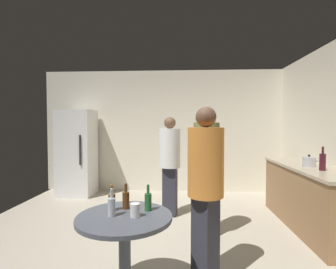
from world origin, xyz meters
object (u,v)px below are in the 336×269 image
(person_in_orange_shirt, at_px, (206,180))
(person_in_olive_shirt, at_px, (206,161))
(beer_bottle_brown, at_px, (126,200))
(person_in_white_shirt, at_px, (170,158))
(kettle, at_px, (309,162))
(refrigerator, at_px, (77,153))
(foreground_table, at_px, (125,228))
(beer_bottle_clear, at_px, (112,206))
(plastic_cup_white, at_px, (135,210))
(beer_bottle_green, at_px, (148,201))
(beer_bottle_amber, at_px, (112,201))
(wine_bottle_on_counter, at_px, (323,161))

(person_in_orange_shirt, relative_size, person_in_olive_shirt, 0.97)
(beer_bottle_brown, xyz_separation_m, person_in_white_shirt, (0.31, 1.87, 0.13))
(kettle, height_order, person_in_orange_shirt, person_in_orange_shirt)
(refrigerator, height_order, foreground_table, refrigerator)
(kettle, relative_size, beer_bottle_brown, 1.06)
(beer_bottle_brown, relative_size, beer_bottle_clear, 1.00)
(beer_bottle_brown, relative_size, person_in_white_shirt, 0.14)
(kettle, relative_size, plastic_cup_white, 2.22)
(kettle, xyz_separation_m, beer_bottle_green, (-2.09, -1.45, -0.15))
(kettle, xyz_separation_m, person_in_orange_shirt, (-1.57, -1.27, 0.00))
(beer_bottle_amber, xyz_separation_m, beer_bottle_clear, (0.04, -0.13, 0.00))
(wine_bottle_on_counter, height_order, beer_bottle_green, wine_bottle_on_counter)
(plastic_cup_white, bearing_deg, kettle, 36.50)
(kettle, height_order, foreground_table, kettle)
(person_in_orange_shirt, bearing_deg, beer_bottle_green, -20.76)
(beer_bottle_green, xyz_separation_m, person_in_white_shirt, (0.10, 1.91, 0.13))
(wine_bottle_on_counter, distance_m, person_in_white_shirt, 2.15)
(wine_bottle_on_counter, xyz_separation_m, person_in_white_shirt, (-2.01, 0.75, -0.07))
(refrigerator, xyz_separation_m, beer_bottle_brown, (1.73, -3.00, -0.08))
(foreground_table, xyz_separation_m, beer_bottle_green, (0.18, 0.13, 0.19))
(beer_bottle_clear, bearing_deg, person_in_white_shirt, 79.45)
(plastic_cup_white, height_order, person_in_white_shirt, person_in_white_shirt)
(wine_bottle_on_counter, xyz_separation_m, foreground_table, (-2.30, -1.29, -0.39))
(beer_bottle_amber, xyz_separation_m, person_in_orange_shirt, (0.84, 0.21, 0.15))
(kettle, xyz_separation_m, beer_bottle_amber, (-2.41, -1.48, -0.15))
(beer_bottle_brown, bearing_deg, refrigerator, 119.96)
(wine_bottle_on_counter, height_order, beer_bottle_clear, wine_bottle_on_counter)
(beer_bottle_amber, height_order, person_in_white_shirt, person_in_white_shirt)
(beer_bottle_brown, height_order, beer_bottle_green, same)
(wine_bottle_on_counter, relative_size, person_in_white_shirt, 0.19)
(kettle, relative_size, beer_bottle_amber, 1.06)
(wine_bottle_on_counter, xyz_separation_m, person_in_orange_shirt, (-1.59, -0.97, -0.05))
(refrigerator, relative_size, foreground_table, 2.25)
(beer_bottle_clear, distance_m, plastic_cup_white, 0.20)
(refrigerator, bearing_deg, person_in_white_shirt, -29.05)
(kettle, distance_m, beer_bottle_amber, 2.83)
(person_in_olive_shirt, bearing_deg, refrigerator, -93.75)
(foreground_table, distance_m, beer_bottle_brown, 0.25)
(beer_bottle_brown, relative_size, person_in_olive_shirt, 0.13)
(beer_bottle_clear, xyz_separation_m, plastic_cup_white, (0.20, -0.00, -0.03))
(beer_bottle_clear, xyz_separation_m, person_in_olive_shirt, (0.90, 1.31, 0.19))
(beer_bottle_green, bearing_deg, beer_bottle_brown, 170.31)
(beer_bottle_brown, bearing_deg, plastic_cup_white, -58.22)
(foreground_table, relative_size, person_in_orange_shirt, 0.48)
(wine_bottle_on_counter, relative_size, foreground_table, 0.39)
(wine_bottle_on_counter, height_order, person_in_orange_shirt, person_in_orange_shirt)
(beer_bottle_green, xyz_separation_m, person_in_olive_shirt, (0.62, 1.15, 0.19))
(person_in_orange_shirt, bearing_deg, wine_bottle_on_counter, 171.00)
(plastic_cup_white, xyz_separation_m, person_in_olive_shirt, (0.71, 1.31, 0.22))
(beer_bottle_green, distance_m, person_in_white_shirt, 1.91)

